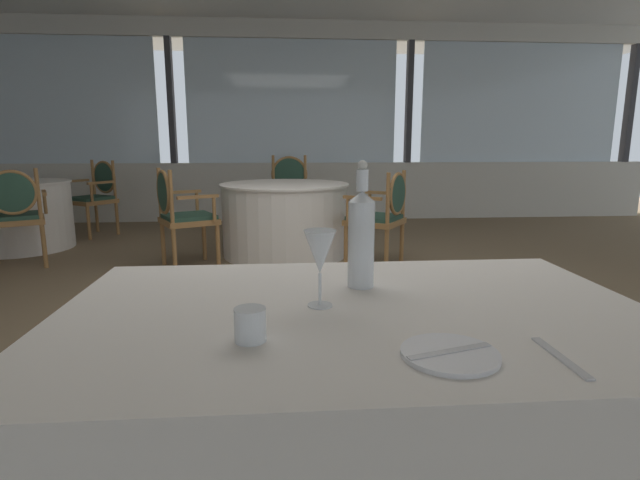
% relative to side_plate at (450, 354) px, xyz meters
% --- Properties ---
extents(ground_plane, '(14.86, 14.86, 0.00)m').
position_rel_side_plate_xyz_m(ground_plane, '(-0.14, 2.20, -0.74)').
color(ground_plane, '#756047').
extents(window_wall_far, '(10.93, 0.14, 2.84)m').
position_rel_side_plate_xyz_m(window_wall_far, '(-0.14, 6.49, 0.39)').
color(window_wall_far, beige).
rests_on(window_wall_far, ground_plane).
extents(foreground_table, '(1.50, 0.96, 0.74)m').
position_rel_side_plate_xyz_m(foreground_table, '(-0.15, 0.30, -0.37)').
color(foreground_table, white).
rests_on(foreground_table, ground_plane).
extents(side_plate, '(0.19, 0.19, 0.01)m').
position_rel_side_plate_xyz_m(side_plate, '(0.00, 0.00, 0.00)').
color(side_plate, white).
rests_on(side_plate, foreground_table).
extents(butter_knife, '(0.19, 0.07, 0.00)m').
position_rel_side_plate_xyz_m(butter_knife, '(0.00, 0.00, 0.01)').
color(butter_knife, silver).
rests_on(butter_knife, foreground_table).
extents(dinner_fork, '(0.02, 0.19, 0.00)m').
position_rel_side_plate_xyz_m(dinner_fork, '(0.21, -0.03, -0.00)').
color(dinner_fork, silver).
rests_on(dinner_fork, foreground_table).
extents(water_bottle, '(0.08, 0.08, 0.37)m').
position_rel_side_plate_xyz_m(water_bottle, '(-0.10, 0.49, 0.14)').
color(water_bottle, white).
rests_on(water_bottle, foreground_table).
extents(wine_glass, '(0.08, 0.08, 0.20)m').
position_rel_side_plate_xyz_m(wine_glass, '(-0.23, 0.32, 0.13)').
color(wine_glass, white).
rests_on(wine_glass, foreground_table).
extents(water_tumbler, '(0.07, 0.07, 0.07)m').
position_rel_side_plate_xyz_m(water_tumbler, '(-0.40, 0.11, 0.03)').
color(water_tumbler, white).
rests_on(water_tumbler, foreground_table).
extents(background_table_0, '(1.31, 1.31, 0.74)m').
position_rel_side_plate_xyz_m(background_table_0, '(-0.29, 4.14, -0.37)').
color(background_table_0, white).
rests_on(background_table_0, ground_plane).
extents(dining_chair_0_0, '(0.56, 0.49, 0.99)m').
position_rel_side_plate_xyz_m(dining_chair_0_0, '(-0.22, 5.22, -0.17)').
color(dining_chair_0_0, olive).
rests_on(dining_chair_0_0, ground_plane).
extents(dining_chair_0_1, '(0.62, 0.64, 0.92)m').
position_rel_side_plate_xyz_m(dining_chair_0_1, '(-1.25, 3.65, -0.20)').
color(dining_chair_0_1, olive).
rests_on(dining_chair_0_1, ground_plane).
extents(dining_chair_0_2, '(0.64, 0.65, 0.89)m').
position_rel_side_plate_xyz_m(dining_chair_0_2, '(0.61, 3.54, -0.22)').
color(dining_chair_0_2, olive).
rests_on(dining_chair_0_2, ground_plane).
extents(background_table_1, '(1.10, 1.10, 0.74)m').
position_rel_side_plate_xyz_m(background_table_1, '(-3.17, 4.64, -0.37)').
color(background_table_1, white).
rests_on(background_table_1, ground_plane).
extents(dining_chair_1_0, '(0.66, 0.64, 0.93)m').
position_rel_side_plate_xyz_m(dining_chair_1_0, '(-2.62, 5.45, -0.20)').
color(dining_chair_1_0, olive).
rests_on(dining_chair_1_0, ground_plane).
extents(dining_chair_1_2, '(0.64, 0.61, 0.92)m').
position_rel_side_plate_xyz_m(dining_chair_1_2, '(-2.75, 3.77, -0.20)').
color(dining_chair_1_2, olive).
rests_on(dining_chair_1_2, ground_plane).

